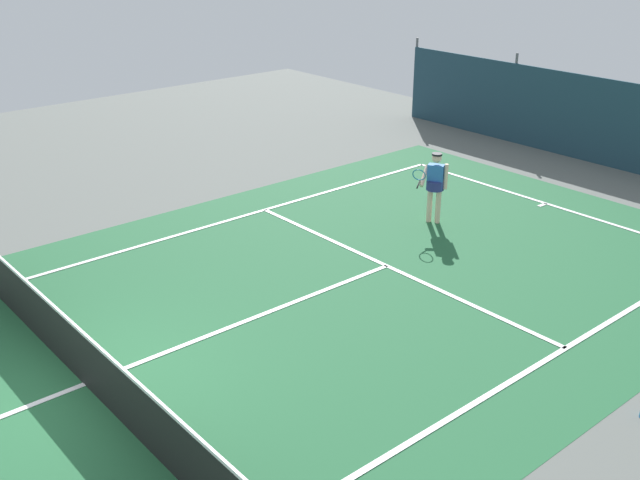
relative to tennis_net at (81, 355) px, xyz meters
name	(u,v)px	position (x,y,z in m)	size (l,w,h in m)	color
ground_plane	(85,384)	(0.00, 0.00, -0.51)	(36.00, 36.00, 0.00)	slate
court_surface	(85,384)	(0.00, 0.00, -0.51)	(11.02, 26.60, 0.01)	#236038
tennis_net	(81,355)	(0.00, 0.00, 0.00)	(10.12, 0.10, 1.10)	black
tennis_player	(435,183)	(-1.00, 8.88, 0.45)	(0.56, 0.83, 1.64)	beige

